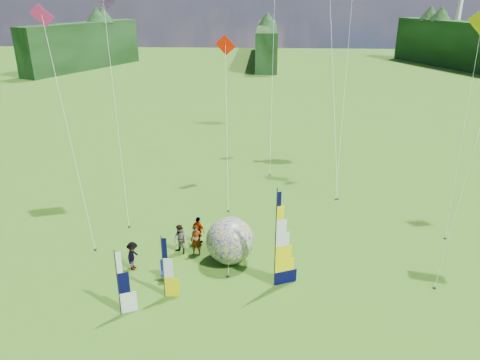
# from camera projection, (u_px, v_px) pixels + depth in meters

# --- Properties ---
(ground) EXTENTS (220.00, 220.00, 0.00)m
(ground) POSITION_uv_depth(u_px,v_px,m) (257.00, 323.00, 21.69)
(ground) COLOR #3C7310
(ground) RESTS_ON ground
(treeline_ring) EXTENTS (210.00, 210.00, 8.00)m
(treeline_ring) POSITION_uv_depth(u_px,v_px,m) (258.00, 248.00, 20.18)
(treeline_ring) COLOR #285526
(treeline_ring) RESTS_ON ground
(feather_banner_main) EXTENTS (1.36, 0.65, 5.34)m
(feather_banner_main) POSITION_uv_depth(u_px,v_px,m) (276.00, 241.00, 23.37)
(feather_banner_main) COLOR black
(feather_banner_main) RESTS_ON ground
(side_banner_left) EXTENTS (0.94, 0.14, 3.35)m
(side_banner_left) POSITION_uv_depth(u_px,v_px,m) (163.00, 268.00, 22.89)
(side_banner_left) COLOR #F6E400
(side_banner_left) RESTS_ON ground
(side_banner_far) EXTENTS (0.96, 0.47, 3.37)m
(side_banner_far) POSITION_uv_depth(u_px,v_px,m) (118.00, 284.00, 21.63)
(side_banner_far) COLOR white
(side_banner_far) RESTS_ON ground
(bol_inflatable) EXTENTS (3.17, 3.17, 2.68)m
(bol_inflatable) POSITION_uv_depth(u_px,v_px,m) (230.00, 240.00, 26.09)
(bol_inflatable) COLOR #1011A3
(bol_inflatable) RESTS_ON ground
(spectator_a) EXTENTS (0.69, 0.47, 1.85)m
(spectator_a) POSITION_uv_depth(u_px,v_px,m) (196.00, 240.00, 26.93)
(spectator_a) COLOR #66594C
(spectator_a) RESTS_ON ground
(spectator_b) EXTENTS (0.97, 0.87, 1.81)m
(spectator_b) POSITION_uv_depth(u_px,v_px,m) (180.00, 240.00, 27.06)
(spectator_b) COLOR #66594C
(spectator_b) RESTS_ON ground
(spectator_c) EXTENTS (0.51, 1.11, 1.66)m
(spectator_c) POSITION_uv_depth(u_px,v_px,m) (133.00, 256.00, 25.54)
(spectator_c) COLOR #66594C
(spectator_c) RESTS_ON ground
(spectator_d) EXTENTS (1.06, 0.92, 1.72)m
(spectator_d) POSITION_uv_depth(u_px,v_px,m) (199.00, 230.00, 28.22)
(spectator_d) COLOR #66594C
(spectator_d) RESTS_ON ground
(camp_chair) EXTENTS (0.76, 0.76, 1.12)m
(camp_chair) POSITION_uv_depth(u_px,v_px,m) (166.00, 271.00, 24.63)
(camp_chair) COLOR #0C1347
(camp_chair) RESTS_ON ground
(kite_whale) EXTENTS (7.18, 16.36, 16.81)m
(kite_whale) POSITION_uv_depth(u_px,v_px,m) (334.00, 70.00, 37.16)
(kite_whale) COLOR black
(kite_whale) RESTS_ON ground
(kite_rainbow_delta) EXTENTS (8.66, 12.25, 16.86)m
(kite_rainbow_delta) POSITION_uv_depth(u_px,v_px,m) (113.00, 88.00, 30.29)
(kite_rainbow_delta) COLOR #E94330
(kite_rainbow_delta) RESTS_ON ground
(small_kite_red) EXTENTS (6.24, 10.79, 11.71)m
(small_kite_red) POSITION_uv_depth(u_px,v_px,m) (227.00, 116.00, 33.84)
(small_kite_red) COLOR #F01800
(small_kite_red) RESTS_ON ground
(small_kite_orange) EXTENTS (6.25, 11.00, 17.83)m
(small_kite_orange) POSITION_uv_depth(u_px,v_px,m) (347.00, 68.00, 34.84)
(small_kite_orange) COLOR #D73502
(small_kite_orange) RESTS_ON ground
(small_kite_yellow) EXTENTS (7.72, 10.11, 13.82)m
(small_kite_yellow) POSITION_uv_depth(u_px,v_px,m) (466.00, 118.00, 29.07)
(small_kite_yellow) COLOR #DABB02
(small_kite_yellow) RESTS_ON ground
(small_kite_pink) EXTENTS (6.70, 7.99, 14.05)m
(small_kite_pink) POSITION_uv_depth(u_px,v_px,m) (67.00, 124.00, 27.41)
(small_kite_pink) COLOR #E12371
(small_kite_pink) RESTS_ON ground
(small_kite_green) EXTENTS (3.62, 11.26, 15.96)m
(small_kite_green) POSITION_uv_depth(u_px,v_px,m) (273.00, 70.00, 39.93)
(small_kite_green) COLOR green
(small_kite_green) RESTS_ON ground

